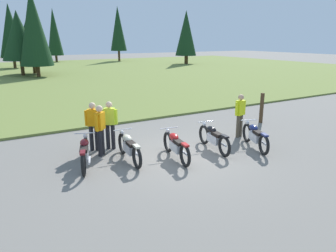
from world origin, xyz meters
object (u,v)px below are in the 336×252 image
motorcycle_maroon (85,152)px  trail_marker_post (262,108)px  motorcycle_red (176,146)px  rider_near_row_end (93,124)px  rider_checking_bike (110,122)px  motorcycle_navy (255,136)px  motorcycle_cream (129,147)px  motorcycle_black (214,138)px  rider_with_back_turned (100,127)px  rider_in_hivis_vest (240,113)px

motorcycle_maroon → trail_marker_post: (8.36, 0.99, 0.24)m
motorcycle_red → rider_near_row_end: (-1.98, 2.07, 0.51)m
rider_checking_bike → motorcycle_maroon: bearing=-138.2°
motorcycle_red → motorcycle_navy: same height
motorcycle_cream → motorcycle_red: bearing=-24.4°
motorcycle_cream → motorcycle_navy: 4.41m
rider_near_row_end → trail_marker_post: rider_near_row_end is taller
motorcycle_cream → motorcycle_black: bearing=-10.8°
motorcycle_black → rider_with_back_turned: bearing=157.6°
motorcycle_maroon → motorcycle_red: same height
motorcycle_red → motorcycle_black: 1.56m
rider_with_back_turned → rider_near_row_end: bearing=94.6°
motorcycle_maroon → rider_near_row_end: rider_near_row_end is taller
rider_near_row_end → motorcycle_red: bearing=-46.3°
motorcycle_red → trail_marker_post: 5.99m
motorcycle_maroon → motorcycle_cream: (1.32, -0.25, 0.00)m
motorcycle_red → trail_marker_post: (5.70, 1.84, 0.24)m
motorcycle_navy → rider_near_row_end: size_ratio=1.19×
motorcycle_maroon → trail_marker_post: bearing=6.7°
motorcycle_black → rider_in_hivis_vest: rider_in_hivis_vest is taller
motorcycle_black → motorcycle_navy: size_ratio=1.05×
rider_in_hivis_vest → rider_with_back_turned: (-5.29, 0.76, 0.00)m
rider_in_hivis_vest → motorcycle_navy: bearing=-109.1°
rider_checking_bike → rider_near_row_end: bearing=166.5°
motorcycle_maroon → motorcycle_navy: bearing=-13.8°
motorcycle_cream → rider_in_hivis_vest: size_ratio=1.26×
motorcycle_navy → rider_checking_bike: (-4.37, 2.46, 0.51)m
motorcycle_red → rider_checking_bike: rider_checking_bike is taller
motorcycle_cream → motorcycle_navy: same height
motorcycle_navy → rider_checking_bike: size_ratio=1.19×
motorcycle_cream → rider_checking_bike: size_ratio=1.26×
motorcycle_navy → rider_with_back_turned: bearing=157.5°
motorcycle_maroon → rider_checking_bike: (1.22, 1.09, 0.51)m
rider_checking_bike → trail_marker_post: rider_checking_bike is taller
motorcycle_black → rider_near_row_end: rider_near_row_end is taller
rider_in_hivis_vest → rider_with_back_turned: same height
rider_with_back_turned → motorcycle_navy: bearing=-22.5°
motorcycle_maroon → motorcycle_cream: bearing=-10.5°
rider_in_hivis_vest → trail_marker_post: bearing=25.2°
motorcycle_red → rider_checking_bike: (-1.44, 1.94, 0.51)m
rider_near_row_end → rider_with_back_turned: bearing=-85.4°
rider_with_back_turned → rider_checking_bike: bearing=42.4°
motorcycle_navy → trail_marker_post: bearing=40.3°
rider_near_row_end → rider_checking_bike: size_ratio=1.00×
motorcycle_maroon → rider_in_hivis_vest: rider_in_hivis_vest is taller
motorcycle_red → rider_in_hivis_vest: rider_in_hivis_vest is taller
motorcycle_cream → motorcycle_navy: (4.26, -1.12, 0.00)m
motorcycle_maroon → motorcycle_black: same height
rider_checking_bike → trail_marker_post: bearing=-0.8°
motorcycle_black → motorcycle_navy: bearing=-22.8°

